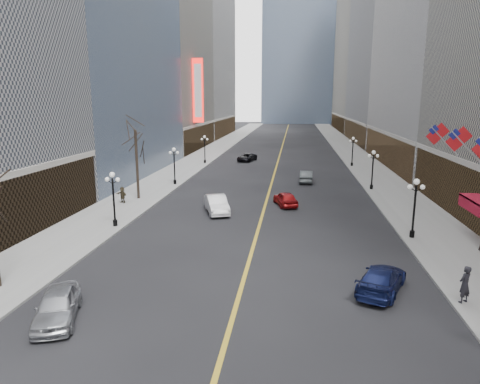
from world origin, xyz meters
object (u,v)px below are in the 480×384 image
(streetlamp_west_3, at_px, (205,146))
(car_nb_mid, at_px, (217,204))
(car_sb_near, at_px, (381,279))
(car_sb_mid, at_px, (285,199))
(car_sb_far, at_px, (306,177))
(car_nb_far, at_px, (247,157))
(streetlamp_east_1, at_px, (415,202))
(streetlamp_east_2, at_px, (373,166))
(streetlamp_east_3, at_px, (353,148))
(streetlamp_west_1, at_px, (113,193))
(car_nb_near, at_px, (57,306))
(ped_ne_corner, at_px, (465,284))
(streetlamp_west_2, at_px, (174,162))

(streetlamp_west_3, relative_size, car_nb_mid, 0.91)
(car_sb_near, bearing_deg, car_sb_mid, -50.28)
(car_sb_far, bearing_deg, car_nb_far, -59.88)
(streetlamp_east_1, height_order, streetlamp_east_2, same)
(streetlamp_east_2, relative_size, streetlamp_east_3, 1.00)
(streetlamp_west_1, relative_size, streetlamp_west_3, 1.00)
(car_nb_near, height_order, car_nb_far, car_nb_near)
(streetlamp_east_2, xyz_separation_m, streetlamp_west_3, (-23.60, 18.00, 0.00))
(car_nb_near, distance_m, car_sb_far, 38.98)
(ped_ne_corner, bearing_deg, car_sb_mid, -99.75)
(streetlamp_west_3, distance_m, ped_ne_corner, 52.33)
(car_nb_mid, xyz_separation_m, car_sb_near, (12.02, -15.38, -0.10))
(streetlamp_west_2, height_order, car_nb_mid, streetlamp_west_2)
(streetlamp_east_2, xyz_separation_m, car_sb_mid, (-9.80, -8.68, -2.19))
(streetlamp_east_1, height_order, car_sb_mid, streetlamp_east_1)
(car_sb_far, xyz_separation_m, ped_ne_corner, (7.26, -32.76, 0.39))
(car_sb_near, bearing_deg, streetlamp_west_2, -31.83)
(streetlamp_east_3, height_order, streetlamp_west_2, same)
(streetlamp_east_3, height_order, car_nb_far, streetlamp_east_3)
(car_nb_mid, distance_m, car_sb_near, 19.52)
(streetlamp_east_2, bearing_deg, streetlamp_west_3, 142.67)
(streetlamp_west_3, bearing_deg, car_sb_mid, -62.65)
(streetlamp_east_1, distance_m, streetlamp_east_2, 18.00)
(streetlamp_east_1, xyz_separation_m, car_nb_near, (-20.09, -14.89, -2.13))
(streetlamp_west_3, relative_size, car_sb_mid, 1.08)
(streetlamp_east_3, relative_size, ped_ne_corner, 2.28)
(streetlamp_east_3, distance_m, streetlamp_west_3, 23.60)
(streetlamp_east_3, distance_m, car_sb_near, 45.89)
(streetlamp_east_3, distance_m, streetlamp_west_1, 43.05)
(streetlamp_west_1, distance_m, streetlamp_west_2, 18.00)
(streetlamp_west_3, distance_m, car_sb_mid, 30.12)
(car_sb_near, bearing_deg, streetlamp_east_3, -72.15)
(car_nb_near, bearing_deg, streetlamp_east_2, 38.83)
(streetlamp_east_3, relative_size, car_nb_near, 1.00)
(car_nb_near, bearing_deg, car_nb_far, 67.13)
(car_nb_far, distance_m, ped_ne_corner, 53.47)
(car_nb_far, xyz_separation_m, ped_ne_corner, (16.90, -50.72, 0.47))
(streetlamp_west_1, xyz_separation_m, car_sb_far, (16.14, 21.98, -2.15))
(streetlamp_east_2, distance_m, car_sb_far, 8.73)
(car_nb_near, bearing_deg, car_sb_near, -1.62)
(streetlamp_west_2, xyz_separation_m, car_sb_near, (19.51, -27.65, -2.19))
(car_nb_near, relative_size, ped_ne_corner, 2.27)
(car_sb_near, distance_m, car_sb_mid, 19.81)
(streetlamp_west_1, xyz_separation_m, streetlamp_west_2, (0.00, 18.00, 0.00))
(streetlamp_east_1, height_order, car_nb_far, streetlamp_east_1)
(streetlamp_east_1, height_order, streetlamp_west_2, same)
(streetlamp_west_1, bearing_deg, car_nb_far, 80.76)
(car_sb_near, bearing_deg, car_sb_far, -60.95)
(streetlamp_east_1, distance_m, car_sb_near, 10.71)
(car_nb_mid, height_order, car_sb_far, car_nb_mid)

